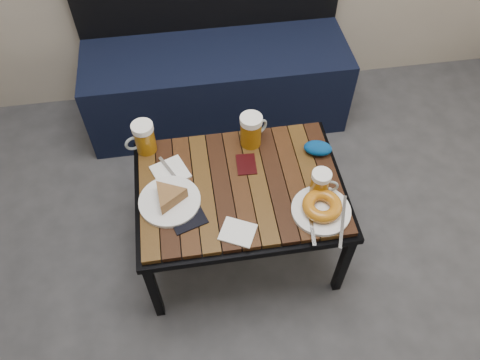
{
  "coord_description": "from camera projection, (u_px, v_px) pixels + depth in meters",
  "views": [
    {
      "loc": [
        -0.31,
        -0.27,
        1.95
      ],
      "look_at": [
        -0.13,
        0.85,
        0.5
      ],
      "focal_mm": 35.0,
      "sensor_mm": 36.0,
      "label": 1
    }
  ],
  "objects": [
    {
      "name": "passport_navy",
      "position": [
        188.0,
        219.0,
        1.76
      ],
      "size": [
        0.15,
        0.13,
        0.01
      ],
      "primitive_type": "cube",
      "rotation": [
        0.0,
        0.0,
        -1.26
      ],
      "color": "black",
      "rests_on": "cafe_table"
    },
    {
      "name": "knit_pouch",
      "position": [
        318.0,
        148.0,
        1.95
      ],
      "size": [
        0.14,
        0.11,
        0.05
      ],
      "primitive_type": "ellipsoid",
      "rotation": [
        0.0,
        0.0,
        -0.31
      ],
      "color": "navy",
      "rests_on": "cafe_table"
    },
    {
      "name": "napkin_left",
      "position": [
        170.0,
        172.0,
        1.9
      ],
      "size": [
        0.17,
        0.17,
        0.01
      ],
      "rotation": [
        0.0,
        0.0,
        0.37
      ],
      "color": "white",
      "rests_on": "cafe_table"
    },
    {
      "name": "plate_bagel",
      "position": [
        322.0,
        208.0,
        1.76
      ],
      "size": [
        0.23,
        0.29,
        0.06
      ],
      "color": "white",
      "rests_on": "cafe_table"
    },
    {
      "name": "cafe_table",
      "position": [
        240.0,
        191.0,
        1.9
      ],
      "size": [
        0.84,
        0.62,
        0.47
      ],
      "color": "black",
      "rests_on": "ground"
    },
    {
      "name": "beer_mug_left",
      "position": [
        144.0,
        138.0,
        1.92
      ],
      "size": [
        0.14,
        0.11,
        0.14
      ],
      "rotation": [
        0.0,
        0.0,
        3.43
      ],
      "color": "#8D580B",
      "rests_on": "cafe_table"
    },
    {
      "name": "plate_pie",
      "position": [
        169.0,
        198.0,
        1.79
      ],
      "size": [
        0.24,
        0.24,
        0.07
      ],
      "color": "white",
      "rests_on": "cafe_table"
    },
    {
      "name": "passport_burgundy",
      "position": [
        246.0,
        164.0,
        1.92
      ],
      "size": [
        0.09,
        0.11,
        0.01
      ],
      "primitive_type": "cube",
      "rotation": [
        0.0,
        0.0,
        -0.05
      ],
      "color": "black",
      "rests_on": "cafe_table"
    },
    {
      "name": "beer_mug_centre",
      "position": [
        251.0,
        130.0,
        1.94
      ],
      "size": [
        0.14,
        0.12,
        0.15
      ],
      "rotation": [
        0.0,
        0.0,
        0.55
      ],
      "color": "#8D580B",
      "rests_on": "cafe_table"
    },
    {
      "name": "napkin_right",
      "position": [
        238.0,
        232.0,
        1.72
      ],
      "size": [
        0.16,
        0.15,
        0.01
      ],
      "rotation": [
        0.0,
        0.0,
        -0.46
      ],
      "color": "white",
      "rests_on": "cafe_table"
    },
    {
      "name": "beer_mug_right",
      "position": [
        321.0,
        184.0,
        1.79
      ],
      "size": [
        0.12,
        0.09,
        0.12
      ],
      "rotation": [
        0.0,
        0.0,
        -0.24
      ],
      "color": "#8D580B",
      "rests_on": "cafe_table"
    },
    {
      "name": "bench",
      "position": [
        216.0,
        75.0,
        2.58
      ],
      "size": [
        1.4,
        0.5,
        0.95
      ],
      "color": "black",
      "rests_on": "ground"
    }
  ]
}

